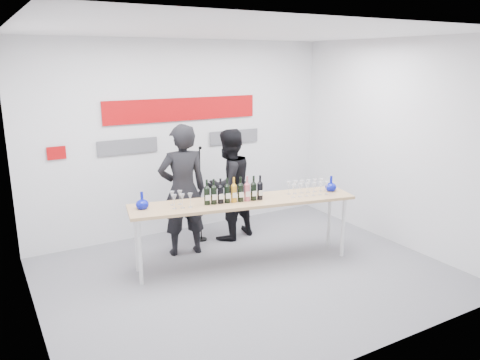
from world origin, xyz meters
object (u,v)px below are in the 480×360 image
object	(u,v)px
tasting_table	(244,205)
presenter_right	(229,185)
mic_stand	(201,212)
presenter_left	(183,190)

from	to	relation	value
tasting_table	presenter_right	bearing A→B (deg)	84.78
presenter_right	mic_stand	size ratio (longest dim) A/B	1.16
presenter_left	mic_stand	distance (m)	0.72
presenter_left	presenter_right	xyz separation A→B (m)	(0.84, 0.21, -0.08)
presenter_left	presenter_right	size ratio (longest dim) A/B	1.10
presenter_left	tasting_table	bearing A→B (deg)	135.94
tasting_table	presenter_right	xyz separation A→B (m)	(0.29, 0.95, 0.02)
tasting_table	presenter_right	distance (m)	0.99
presenter_left	mic_stand	bearing A→B (deg)	-133.43
presenter_right	tasting_table	bearing A→B (deg)	57.65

